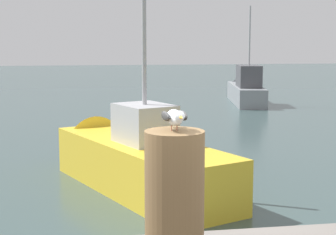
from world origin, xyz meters
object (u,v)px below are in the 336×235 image
object	(u,v)px
mooring_post	(174,197)
seagull	(175,117)
boat_yellow	(125,156)
boat_grey	(245,89)

from	to	relation	value
mooring_post	seagull	size ratio (longest dim) A/B	2.18
boat_yellow	boat_grey	xyz separation A→B (m)	(6.61, 13.13, 0.06)
boat_grey	mooring_post	bearing A→B (deg)	-108.95
seagull	boat_yellow	bearing A→B (deg)	87.77
boat_grey	seagull	bearing A→B (deg)	-108.95
mooring_post	boat_yellow	bearing A→B (deg)	87.77
seagull	boat_yellow	xyz separation A→B (m)	(0.27, 6.92, -1.74)
seagull	boat_grey	xyz separation A→B (m)	(6.88, 20.05, -1.68)
mooring_post	boat_grey	distance (m)	21.22
mooring_post	seagull	xyz separation A→B (m)	(0.00, -0.01, 0.52)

